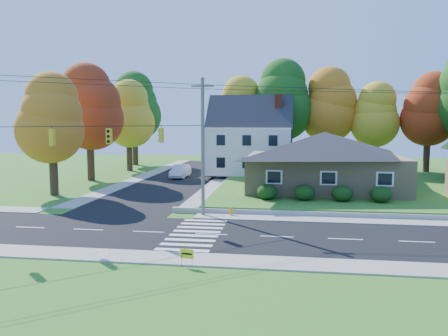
% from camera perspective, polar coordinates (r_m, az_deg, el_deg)
% --- Properties ---
extents(ground, '(120.00, 120.00, 0.00)m').
position_cam_1_polar(ground, '(27.08, -1.68, -8.67)').
color(ground, '#3D7923').
extents(road_main, '(90.00, 8.00, 0.02)m').
position_cam_1_polar(road_main, '(27.08, -1.68, -8.65)').
color(road_main, black).
rests_on(road_main, ground).
extents(road_cross, '(8.00, 44.00, 0.02)m').
position_cam_1_polar(road_cross, '(53.72, -5.38, -1.23)').
color(road_cross, black).
rests_on(road_cross, ground).
extents(sidewalk_north, '(90.00, 2.00, 0.08)m').
position_cam_1_polar(sidewalk_north, '(31.87, -0.14, -6.31)').
color(sidewalk_north, '#9C9A90').
rests_on(sidewalk_north, ground).
extents(sidewalk_south, '(90.00, 2.00, 0.08)m').
position_cam_1_polar(sidewalk_south, '(22.36, -3.90, -11.82)').
color(sidewalk_south, '#9C9A90').
rests_on(sidewalk_south, ground).
extents(lawn, '(30.00, 30.00, 0.50)m').
position_cam_1_polar(lawn, '(48.03, 18.27, -2.12)').
color(lawn, '#3D7923').
rests_on(lawn, ground).
extents(ranch_house, '(14.60, 10.60, 5.40)m').
position_cam_1_polar(ranch_house, '(42.10, 12.89, 1.04)').
color(ranch_house, tan).
rests_on(ranch_house, lawn).
extents(colonial_house, '(10.40, 8.40, 9.60)m').
position_cam_1_polar(colonial_house, '(54.02, 3.41, 3.70)').
color(colonial_house, silver).
rests_on(colonial_house, lawn).
extents(hedge_row, '(10.70, 1.70, 1.27)m').
position_cam_1_polar(hedge_row, '(36.19, 12.83, -3.19)').
color(hedge_row, '#163A10').
rests_on(hedge_row, lawn).
extents(traffic_infrastructure, '(38.10, 10.66, 10.00)m').
position_cam_1_polar(traffic_infrastructure, '(27.59, -1.54, 2.46)').
color(traffic_infrastructure, '#666059').
rests_on(traffic_infrastructure, ground).
extents(tree_lot_0, '(6.72, 6.72, 12.51)m').
position_cam_1_polar(tree_lot_0, '(60.15, 1.95, 7.51)').
color(tree_lot_0, '#3F2A19').
rests_on(tree_lot_0, lawn).
extents(tree_lot_1, '(7.84, 7.84, 14.60)m').
position_cam_1_polar(tree_lot_1, '(58.85, 7.74, 8.76)').
color(tree_lot_1, '#3F2A19').
rests_on(tree_lot_1, lawn).
extents(tree_lot_2, '(7.28, 7.28, 13.56)m').
position_cam_1_polar(tree_lot_2, '(60.07, 13.52, 7.97)').
color(tree_lot_2, '#3F2A19').
rests_on(tree_lot_2, lawn).
extents(tree_lot_3, '(6.16, 6.16, 11.47)m').
position_cam_1_polar(tree_lot_3, '(59.91, 19.34, 6.54)').
color(tree_lot_3, '#3F2A19').
rests_on(tree_lot_3, lawn).
extents(tree_lot_4, '(6.72, 6.72, 12.51)m').
position_cam_1_polar(tree_lot_4, '(60.40, 25.18, 6.92)').
color(tree_lot_4, '#3F2A19').
rests_on(tree_lot_4, lawn).
extents(tree_west_0, '(6.16, 6.16, 11.47)m').
position_cam_1_polar(tree_west_0, '(43.46, -21.62, 6.05)').
color(tree_west_0, '#3F2A19').
rests_on(tree_west_0, ground).
extents(tree_west_1, '(7.28, 7.28, 13.56)m').
position_cam_1_polar(tree_west_1, '(52.83, -17.22, 7.58)').
color(tree_west_1, '#3F2A19').
rests_on(tree_west_1, ground).
extents(tree_west_2, '(6.72, 6.72, 12.51)m').
position_cam_1_polar(tree_west_2, '(61.65, -12.36, 6.87)').
color(tree_west_2, '#3F2A19').
rests_on(tree_west_2, ground).
extents(tree_west_3, '(7.84, 7.84, 14.60)m').
position_cam_1_polar(tree_west_3, '(69.88, -11.63, 7.87)').
color(tree_west_3, '#3F2A19').
rests_on(tree_west_3, ground).
extents(white_car, '(1.72, 4.79, 1.57)m').
position_cam_1_polar(white_car, '(53.37, -5.71, -0.42)').
color(white_car, silver).
rests_on(white_car, road_cross).
extents(fire_hydrant, '(0.39, 0.31, 0.69)m').
position_cam_1_polar(fire_hydrant, '(32.11, 0.94, -5.69)').
color(fire_hydrant, '#DC9A07').
rests_on(fire_hydrant, ground).
extents(yard_sign, '(0.68, 0.15, 0.86)m').
position_cam_1_polar(yard_sign, '(21.29, -4.88, -11.14)').
color(yard_sign, black).
rests_on(yard_sign, ground).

